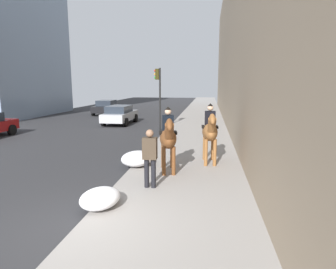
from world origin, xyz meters
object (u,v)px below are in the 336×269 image
Objects in this scene: traffic_light_near_curb at (159,89)px; pedestrian_greeting at (150,155)px; car_mid_lane at (120,114)px; mounted_horse_far at (210,131)px; car_near_lane at (106,107)px; mounted_horse_near at (168,137)px.

pedestrian_greeting is at bearing -171.59° from traffic_light_near_curb.
car_mid_lane is 1.10× the size of traffic_light_near_curb.
car_mid_lane is at bearing -152.09° from mounted_horse_far.
car_mid_lane is at bearing 25.46° from car_near_lane.
pedestrian_greeting is 0.42× the size of traffic_light_near_curb.
pedestrian_greeting reaches higher than car_mid_lane.
car_near_lane is (17.65, 10.39, -0.60)m from mounted_horse_far.
traffic_light_near_curb is (8.34, 3.36, 1.38)m from mounted_horse_far.
car_near_lane is at bearing -165.01° from mounted_horse_near.
mounted_horse_near is 0.54× the size of car_near_lane.
car_near_lane is at bearing 28.36° from car_mid_lane.
mounted_horse_far is 3.36m from pedestrian_greeting.
car_mid_lane is at bearing -166.38° from mounted_horse_near.
mounted_horse_near is 0.54× the size of traffic_light_near_curb.
pedestrian_greeting is at bearing 20.59° from car_near_lane.
mounted_horse_near reaches higher than car_near_lane.
mounted_horse_far is 1.32× the size of pedestrian_greeting.
car_near_lane is (20.53, 8.69, -0.34)m from pedestrian_greeting.
pedestrian_greeting is 11.46m from traffic_light_near_curb.
mounted_horse_near is at bearing -11.64° from pedestrian_greeting.
mounted_horse_near is 1.90m from mounted_horse_far.
mounted_horse_far is 20.49m from car_near_lane.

